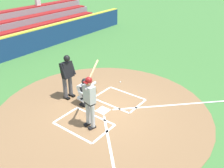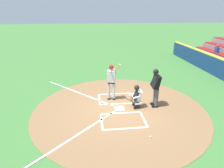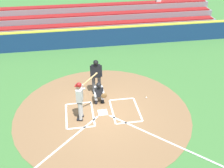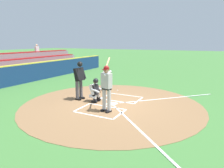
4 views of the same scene
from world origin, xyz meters
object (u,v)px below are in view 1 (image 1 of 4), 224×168
batter (90,99)px  plate_umpire (67,74)px  baseball (120,82)px  catcher (85,91)px

batter → plate_umpire: batter is taller
batter → baseball: bearing=-161.6°
catcher → plate_umpire: bearing=-88.2°
plate_umpire → baseball: size_ratio=25.20×
plate_umpire → baseball: (-2.36, 0.90, -1.04)m
plate_umpire → baseball: plate_umpire is taller
batter → plate_umpire: (-0.91, -1.98, -0.02)m
batter → plate_umpire: size_ratio=1.14×
catcher → plate_umpire: plate_umpire is taller
batter → catcher: size_ratio=1.88×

